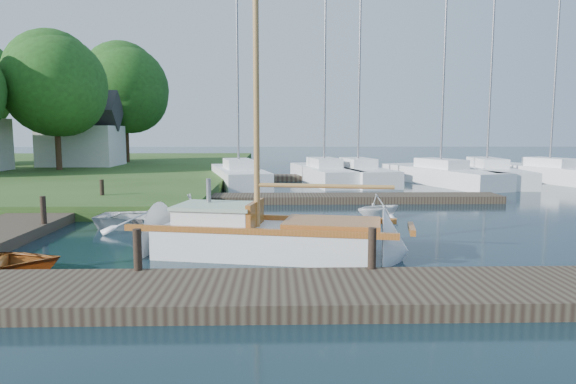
{
  "coord_description": "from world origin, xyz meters",
  "views": [
    {
      "loc": [
        -0.37,
        -14.65,
        2.96
      ],
      "look_at": [
        0.0,
        0.0,
        1.2
      ],
      "focal_mm": 32.0,
      "sensor_mm": 36.0,
      "label": 1
    }
  ],
  "objects_px": {
    "mooring_post_1": "(138,250)",
    "mooring_post_4": "(43,210)",
    "sailboat": "(272,241)",
    "tender_d": "(379,204)",
    "marina_boat_3": "(440,174)",
    "marina_boat_4": "(487,172)",
    "mooring_post_2": "(372,248)",
    "tender_b": "(194,207)",
    "marina_boat_5": "(549,172)",
    "house_c": "(82,136)",
    "marina_boat_0": "(239,174)",
    "marina_boat_1": "(324,173)",
    "tree_3": "(55,84)",
    "tree_7": "(125,88)",
    "tender_a": "(158,215)",
    "marina_boat_2": "(358,173)",
    "mooring_post_5": "(102,190)"
  },
  "relations": [
    {
      "from": "mooring_post_1",
      "to": "mooring_post_4",
      "type": "height_order",
      "value": "same"
    },
    {
      "from": "sailboat",
      "to": "tender_d",
      "type": "distance_m",
      "value": 6.28
    },
    {
      "from": "marina_boat_3",
      "to": "marina_boat_4",
      "type": "relative_size",
      "value": 1.07
    },
    {
      "from": "mooring_post_4",
      "to": "tender_d",
      "type": "relative_size",
      "value": 0.45
    },
    {
      "from": "tender_d",
      "to": "mooring_post_2",
      "type": "bearing_deg",
      "value": 138.42
    },
    {
      "from": "tender_b",
      "to": "mooring_post_4",
      "type": "bearing_deg",
      "value": 101.39
    },
    {
      "from": "marina_boat_5",
      "to": "house_c",
      "type": "xyz_separation_m",
      "value": [
        -29.47,
        7.51,
        2.01
      ]
    },
    {
      "from": "marina_boat_0",
      "to": "house_c",
      "type": "relative_size",
      "value": 2.09
    },
    {
      "from": "tender_d",
      "to": "marina_boat_1",
      "type": "xyz_separation_m",
      "value": [
        -0.72,
        12.11,
        0.1
      ]
    },
    {
      "from": "mooring_post_1",
      "to": "sailboat",
      "type": "height_order",
      "value": "sailboat"
    },
    {
      "from": "house_c",
      "to": "tree_3",
      "type": "height_order",
      "value": "tree_3"
    },
    {
      "from": "house_c",
      "to": "marina_boat_4",
      "type": "bearing_deg",
      "value": -16.44
    },
    {
      "from": "marina_boat_3",
      "to": "tree_7",
      "type": "height_order",
      "value": "marina_boat_3"
    },
    {
      "from": "tender_b",
      "to": "tender_d",
      "type": "distance_m",
      "value": 6.2
    },
    {
      "from": "mooring_post_1",
      "to": "tender_a",
      "type": "distance_m",
      "value": 6.04
    },
    {
      "from": "mooring_post_1",
      "to": "mooring_post_4",
      "type": "bearing_deg",
      "value": 128.66
    },
    {
      "from": "tree_7",
      "to": "marina_boat_4",
      "type": "bearing_deg",
      "value": -26.11
    },
    {
      "from": "mooring_post_2",
      "to": "tender_d",
      "type": "relative_size",
      "value": 0.45
    },
    {
      "from": "marina_boat_2",
      "to": "house_c",
      "type": "relative_size",
      "value": 1.97
    },
    {
      "from": "sailboat",
      "to": "marina_boat_0",
      "type": "height_order",
      "value": "marina_boat_0"
    },
    {
      "from": "mooring_post_1",
      "to": "tender_d",
      "type": "height_order",
      "value": "mooring_post_1"
    },
    {
      "from": "marina_boat_0",
      "to": "marina_boat_3",
      "type": "bearing_deg",
      "value": -102.72
    },
    {
      "from": "marina_boat_5",
      "to": "mooring_post_5",
      "type": "bearing_deg",
      "value": 93.27
    },
    {
      "from": "mooring_post_4",
      "to": "tender_b",
      "type": "relative_size",
      "value": 0.4
    },
    {
      "from": "tender_d",
      "to": "marina_boat_2",
      "type": "height_order",
      "value": "marina_boat_2"
    },
    {
      "from": "sailboat",
      "to": "marina_boat_3",
      "type": "xyz_separation_m",
      "value": [
        9.25,
        16.15,
        0.23
      ]
    },
    {
      "from": "tender_b",
      "to": "tender_d",
      "type": "bearing_deg",
      "value": -90.8
    },
    {
      "from": "marina_boat_1",
      "to": "marina_boat_4",
      "type": "relative_size",
      "value": 0.94
    },
    {
      "from": "marina_boat_0",
      "to": "marina_boat_5",
      "type": "relative_size",
      "value": 1.03
    },
    {
      "from": "marina_boat_2",
      "to": "tree_3",
      "type": "relative_size",
      "value": 1.19
    },
    {
      "from": "mooring_post_2",
      "to": "house_c",
      "type": "distance_m",
      "value": 31.19
    },
    {
      "from": "marina_boat_1",
      "to": "tender_a",
      "type": "bearing_deg",
      "value": 144.51
    },
    {
      "from": "sailboat",
      "to": "tree_3",
      "type": "bearing_deg",
      "value": 134.56
    },
    {
      "from": "sailboat",
      "to": "tender_b",
      "type": "relative_size",
      "value": 4.87
    },
    {
      "from": "sailboat",
      "to": "mooring_post_4",
      "type": "bearing_deg",
      "value": 169.48
    },
    {
      "from": "mooring_post_2",
      "to": "marina_boat_1",
      "type": "relative_size",
      "value": 0.08
    },
    {
      "from": "tender_a",
      "to": "marina_boat_1",
      "type": "xyz_separation_m",
      "value": [
        6.4,
        13.67,
        0.18
      ]
    },
    {
      "from": "tender_b",
      "to": "tree_7",
      "type": "distance_m",
      "value": 26.72
    },
    {
      "from": "tender_d",
      "to": "marina_boat_4",
      "type": "relative_size",
      "value": 0.16
    },
    {
      "from": "mooring_post_5",
      "to": "tender_b",
      "type": "xyz_separation_m",
      "value": [
        4.03,
        -3.44,
        -0.17
      ]
    },
    {
      "from": "sailboat",
      "to": "tender_a",
      "type": "bearing_deg",
      "value": 145.8
    },
    {
      "from": "tender_d",
      "to": "marina_boat_2",
      "type": "bearing_deg",
      "value": -34.83
    },
    {
      "from": "marina_boat_3",
      "to": "tree_3",
      "type": "bearing_deg",
      "value": 59.58
    },
    {
      "from": "tender_a",
      "to": "marina_boat_1",
      "type": "bearing_deg",
      "value": -21.25
    },
    {
      "from": "sailboat",
      "to": "marina_boat_4",
      "type": "height_order",
      "value": "marina_boat_4"
    },
    {
      "from": "mooring_post_5",
      "to": "sailboat",
      "type": "bearing_deg",
      "value": -49.3
    },
    {
      "from": "marina_boat_3",
      "to": "marina_boat_5",
      "type": "relative_size",
      "value": 1.13
    },
    {
      "from": "mooring_post_4",
      "to": "sailboat",
      "type": "bearing_deg",
      "value": -21.82
    },
    {
      "from": "mooring_post_2",
      "to": "tender_a",
      "type": "height_order",
      "value": "mooring_post_2"
    },
    {
      "from": "house_c",
      "to": "tender_a",
      "type": "bearing_deg",
      "value": -64.5
    }
  ]
}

